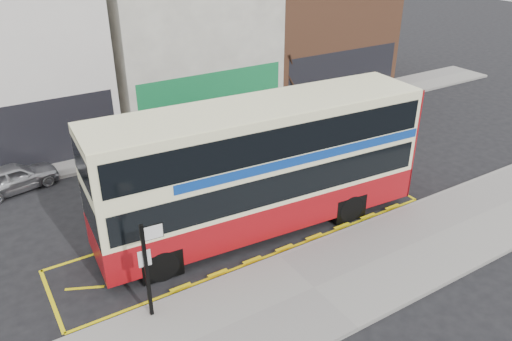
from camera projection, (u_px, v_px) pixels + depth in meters
ground at (273, 253)px, 17.19m from camera, size 120.00×120.00×0.00m
pavement at (314, 289)px, 15.42m from camera, size 40.00×4.00×0.15m
kerb at (279, 257)px, 16.87m from camera, size 40.00×0.15×0.15m
far_pavement at (154, 142)px, 25.48m from camera, size 50.00×3.00×0.15m
road_markings at (249, 231)px, 18.40m from camera, size 14.00×3.40×0.01m
terrace_left at (2, 36)px, 23.53m from camera, size 8.00×8.01×11.80m
terrace_green_shop at (178, 23)px, 27.88m from camera, size 9.00×8.01×11.30m
terrace_right at (306, 17)px, 32.35m from camera, size 9.00×8.01×10.30m
double_decker_bus at (262, 165)px, 17.61m from camera, size 12.14×3.55×4.79m
bus_stop_post at (148, 262)px, 13.56m from camera, size 0.75×0.16×3.04m
car_silver at (13, 178)px, 20.88m from camera, size 3.79×2.13×1.22m
car_grey at (187, 136)px, 24.55m from camera, size 4.66×1.94×1.50m
car_white at (288, 125)px, 26.18m from camera, size 4.60×2.70×1.25m
street_tree_right at (285, 59)px, 28.57m from camera, size 2.09×2.09×4.51m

